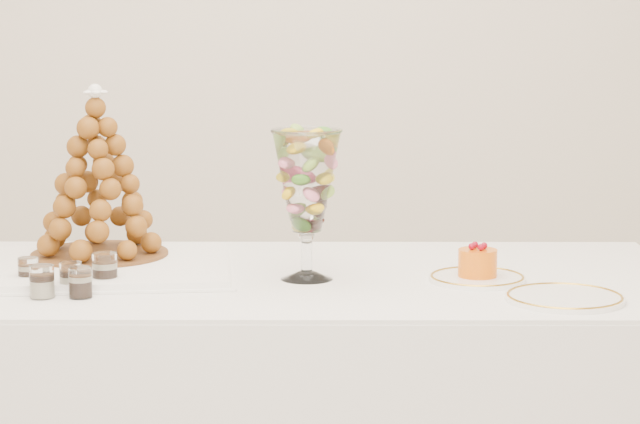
{
  "coord_description": "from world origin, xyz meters",
  "views": [
    {
      "loc": [
        0.08,
        -2.57,
        1.42
      ],
      "look_at": [
        0.13,
        0.22,
        0.97
      ],
      "focal_mm": 70.0,
      "sensor_mm": 36.0,
      "label": 1
    }
  ],
  "objects": [
    {
      "name": "lace_tray",
      "position": [
        -0.4,
        0.33,
        0.82
      ],
      "size": [
        0.66,
        0.52,
        0.02
      ],
      "primitive_type": "cube",
      "rotation": [
        0.0,
        0.0,
        0.08
      ],
      "color": "white",
      "rests_on": "buffet_table"
    },
    {
      "name": "macaron_vase",
      "position": [
        0.1,
        0.24,
        1.03
      ],
      "size": [
        0.16,
        0.16,
        0.34
      ],
      "color": "white",
      "rests_on": "buffet_table"
    },
    {
      "name": "cake_plate",
      "position": [
        0.48,
        0.21,
        0.81
      ],
      "size": [
        0.22,
        0.22,
        0.01
      ],
      "primitive_type": "cylinder",
      "color": "white",
      "rests_on": "buffet_table"
    },
    {
      "name": "spare_plate",
      "position": [
        0.64,
        0.01,
        0.81
      ],
      "size": [
        0.25,
        0.25,
        0.01
      ],
      "primitive_type": "cylinder",
      "color": "white",
      "rests_on": "buffet_table"
    },
    {
      "name": "verrine_a",
      "position": [
        -0.53,
        0.19,
        0.84
      ],
      "size": [
        0.06,
        0.06,
        0.06
      ],
      "primitive_type": "cylinder",
      "rotation": [
        0.0,
        0.0,
        -0.34
      ],
      "color": "white",
      "rests_on": "buffet_table"
    },
    {
      "name": "verrine_b",
      "position": [
        -0.42,
        0.11,
        0.84
      ],
      "size": [
        0.06,
        0.06,
        0.07
      ],
      "primitive_type": "cylinder",
      "rotation": [
        0.0,
        0.0,
        0.2
      ],
      "color": "white",
      "rests_on": "buffet_table"
    },
    {
      "name": "verrine_c",
      "position": [
        -0.36,
        0.17,
        0.84
      ],
      "size": [
        0.06,
        0.06,
        0.08
      ],
      "primitive_type": "cylinder",
      "rotation": [
        0.0,
        0.0,
        0.12
      ],
      "color": "white",
      "rests_on": "buffet_table"
    },
    {
      "name": "verrine_d",
      "position": [
        -0.47,
        0.06,
        0.84
      ],
      "size": [
        0.06,
        0.06,
        0.07
      ],
      "primitive_type": "cylinder",
      "rotation": [
        0.0,
        0.0,
        0.26
      ],
      "color": "white",
      "rests_on": "buffet_table"
    },
    {
      "name": "verrine_e",
      "position": [
        -0.39,
        0.06,
        0.84
      ],
      "size": [
        0.06,
        0.06,
        0.07
      ],
      "primitive_type": "cylinder",
      "rotation": [
        0.0,
        0.0,
        0.22
      ],
      "color": "white",
      "rests_on": "buffet_table"
    },
    {
      "name": "croquembouche",
      "position": [
        -0.41,
        0.42,
        1.03
      ],
      "size": [
        0.33,
        0.33,
        0.41
      ],
      "rotation": [
        0.0,
        0.0,
        0.14
      ],
      "color": "brown",
      "rests_on": "lace_tray"
    },
    {
      "name": "mousse_cake",
      "position": [
        0.49,
        0.22,
        0.85
      ],
      "size": [
        0.09,
        0.09,
        0.08
      ],
      "color": "orange",
      "rests_on": "cake_plate"
    }
  ]
}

